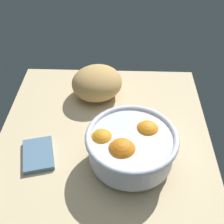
{
  "coord_description": "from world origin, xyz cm",
  "views": [
    {
      "loc": [
        -58.24,
        -4.39,
        63.3
      ],
      "look_at": [
        5.93,
        -2.08,
        5.0
      ],
      "focal_mm": 47.69,
      "sensor_mm": 36.0,
      "label": 1
    }
  ],
  "objects": [
    {
      "name": "napkin_folded",
      "position": [
        -7.15,
        17.46,
        0.68
      ],
      "size": [
        12.93,
        10.57,
        1.35
      ],
      "primitive_type": "cube",
      "rotation": [
        0.0,
        0.0,
        0.26
      ],
      "color": "slate",
      "rests_on": "ground"
    },
    {
      "name": "fruit_bowl",
      "position": [
        -8.23,
        -7.18,
        6.71
      ],
      "size": [
        23.37,
        23.37,
        11.44
      ],
      "color": "silver",
      "rests_on": "ground"
    },
    {
      "name": "ground_plane",
      "position": [
        0.0,
        0.0,
        -1.5
      ],
      "size": [
        68.99,
        61.34,
        3.0
      ],
      "primitive_type": "cube",
      "color": "#CCB58C"
    },
    {
      "name": "bread_loaf",
      "position": [
        20.01,
        3.35,
        5.0
      ],
      "size": [
        22.64,
        22.84,
        10.0
      ],
      "primitive_type": "ellipsoid",
      "rotation": [
        0.0,
        0.0,
        2.2
      ],
      "color": "tan",
      "rests_on": "ground"
    }
  ]
}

